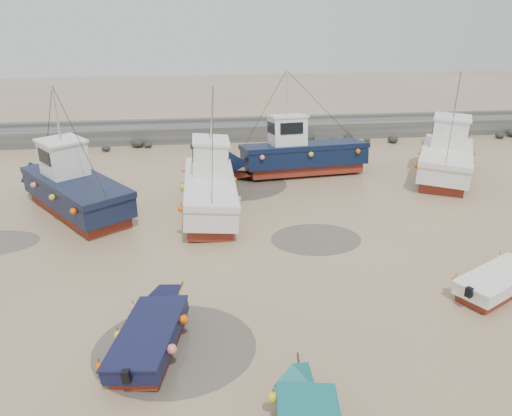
{
  "coord_description": "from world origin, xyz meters",
  "views": [
    {
      "loc": [
        -0.7,
        -16.13,
        9.89
      ],
      "look_at": [
        1.77,
        4.34,
        1.4
      ],
      "focal_mm": 35.0,
      "sensor_mm": 36.0,
      "label": 1
    }
  ],
  "objects_px": {
    "dinghy_1": "(154,330)",
    "cabin_boat_3": "(446,155)",
    "dinghy_3": "(504,277)",
    "cabin_boat_2": "(294,154)",
    "cabin_boat_1": "(207,185)",
    "person": "(83,213)",
    "cabin_boat_0": "(71,186)"
  },
  "relations": [
    {
      "from": "cabin_boat_3",
      "to": "person",
      "type": "height_order",
      "value": "cabin_boat_3"
    },
    {
      "from": "cabin_boat_1",
      "to": "cabin_boat_3",
      "type": "height_order",
      "value": "same"
    },
    {
      "from": "person",
      "to": "cabin_boat_2",
      "type": "bearing_deg",
      "value": 161.47
    },
    {
      "from": "cabin_boat_0",
      "to": "cabin_boat_2",
      "type": "height_order",
      "value": "same"
    },
    {
      "from": "cabin_boat_0",
      "to": "cabin_boat_3",
      "type": "xyz_separation_m",
      "value": [
        21.48,
        2.91,
        0.03
      ]
    },
    {
      "from": "dinghy_1",
      "to": "dinghy_3",
      "type": "xyz_separation_m",
      "value": [
        12.6,
        1.7,
        0.0
      ]
    },
    {
      "from": "cabin_boat_0",
      "to": "person",
      "type": "distance_m",
      "value": 1.5
    },
    {
      "from": "cabin_boat_1",
      "to": "cabin_boat_3",
      "type": "xyz_separation_m",
      "value": [
        14.59,
        3.72,
        0.02
      ]
    },
    {
      "from": "cabin_boat_1",
      "to": "person",
      "type": "height_order",
      "value": "cabin_boat_1"
    },
    {
      "from": "cabin_boat_2",
      "to": "dinghy_3",
      "type": "bearing_deg",
      "value": -166.45
    },
    {
      "from": "dinghy_1",
      "to": "cabin_boat_2",
      "type": "height_order",
      "value": "cabin_boat_2"
    },
    {
      "from": "dinghy_3",
      "to": "cabin_boat_3",
      "type": "distance_m",
      "value": 13.5
    },
    {
      "from": "cabin_boat_1",
      "to": "dinghy_3",
      "type": "bearing_deg",
      "value": -40.35
    },
    {
      "from": "dinghy_3",
      "to": "cabin_boat_0",
      "type": "bearing_deg",
      "value": -148.44
    },
    {
      "from": "cabin_boat_0",
      "to": "cabin_boat_1",
      "type": "bearing_deg",
      "value": -42.59
    },
    {
      "from": "person",
      "to": "dinghy_3",
      "type": "bearing_deg",
      "value": 109.99
    },
    {
      "from": "cabin_boat_0",
      "to": "cabin_boat_1",
      "type": "height_order",
      "value": "same"
    },
    {
      "from": "dinghy_1",
      "to": "cabin_boat_0",
      "type": "height_order",
      "value": "cabin_boat_0"
    },
    {
      "from": "dinghy_1",
      "to": "person",
      "type": "distance_m",
      "value": 12.02
    },
    {
      "from": "cabin_boat_3",
      "to": "dinghy_3",
      "type": "bearing_deg",
      "value": -78.95
    },
    {
      "from": "dinghy_3",
      "to": "cabin_boat_3",
      "type": "xyz_separation_m",
      "value": [
        3.99,
        12.88,
        0.8
      ]
    },
    {
      "from": "cabin_boat_0",
      "to": "cabin_boat_2",
      "type": "distance_m",
      "value": 13.15
    },
    {
      "from": "cabin_boat_0",
      "to": "person",
      "type": "height_order",
      "value": "cabin_boat_0"
    },
    {
      "from": "cabin_boat_1",
      "to": "person",
      "type": "distance_m",
      "value": 6.52
    },
    {
      "from": "dinghy_1",
      "to": "dinghy_3",
      "type": "relative_size",
      "value": 1.08
    },
    {
      "from": "dinghy_1",
      "to": "cabin_boat_3",
      "type": "height_order",
      "value": "cabin_boat_3"
    },
    {
      "from": "cabin_boat_0",
      "to": "cabin_boat_2",
      "type": "bearing_deg",
      "value": -16.41
    },
    {
      "from": "dinghy_3",
      "to": "cabin_boat_0",
      "type": "xyz_separation_m",
      "value": [
        -17.49,
        9.97,
        0.78
      ]
    },
    {
      "from": "dinghy_3",
      "to": "cabin_boat_2",
      "type": "height_order",
      "value": "cabin_boat_2"
    },
    {
      "from": "cabin_boat_1",
      "to": "cabin_boat_3",
      "type": "bearing_deg",
      "value": 14.76
    },
    {
      "from": "dinghy_1",
      "to": "person",
      "type": "bearing_deg",
      "value": 123.88
    },
    {
      "from": "cabin_boat_2",
      "to": "dinghy_1",
      "type": "bearing_deg",
      "value": 148.94
    }
  ]
}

